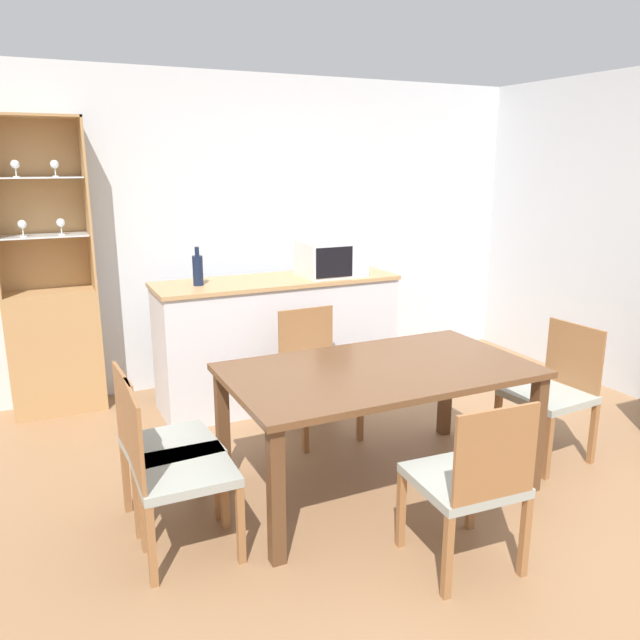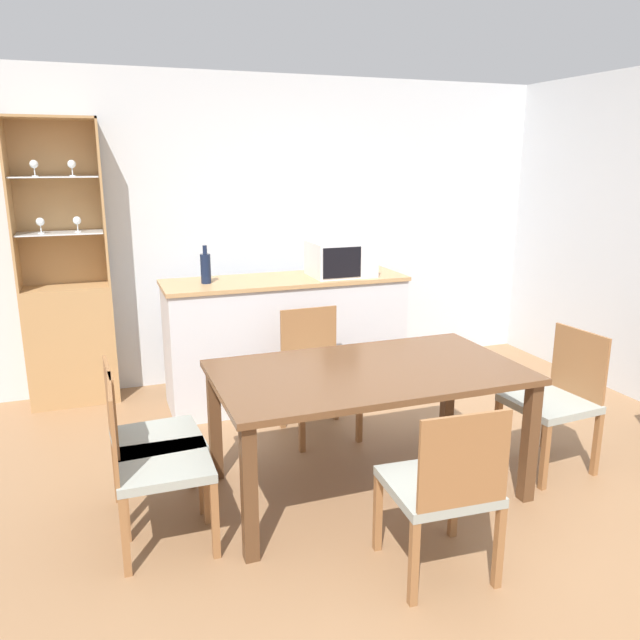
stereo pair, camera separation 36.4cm
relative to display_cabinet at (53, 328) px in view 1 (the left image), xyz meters
The scene contains 12 objects.
ground_plane 3.02m from the display_cabinet, 55.96° to the right, with size 18.00×18.00×0.00m, color #936B47.
wall_back 1.78m from the display_cabinet, ahead, with size 6.80×0.06×2.55m.
kitchen_counter 1.68m from the display_cabinet, 18.34° to the right, with size 1.87×0.59×0.98m.
display_cabinet is the anchor object (origin of this frame).
dining_table 2.60m from the display_cabinet, 51.90° to the right, with size 1.71×0.97×0.73m.
dining_chair_head_near 3.30m from the display_cabinet, 60.89° to the right, with size 0.48×0.48×0.86m.
dining_chair_side_left_far 1.96m from the display_cabinet, 77.91° to the right, with size 0.47×0.47×0.86m.
dining_chair_side_right_near 3.56m from the display_cabinet, 38.01° to the right, with size 0.49×0.49×0.86m.
dining_chair_side_left_near 2.24m from the display_cabinet, 79.46° to the right, with size 0.46×0.46×0.86m.
dining_chair_head_far 2.02m from the display_cabinet, 37.20° to the right, with size 0.46×0.46×0.86m.
microwave 2.16m from the display_cabinet, 15.61° to the right, with size 0.48×0.39×0.27m.
wine_bottle 1.20m from the display_cabinet, 27.87° to the right, with size 0.07×0.07×0.28m.
Camera 1 is at (-1.77, -2.46, 1.86)m, focal length 35.00 mm.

